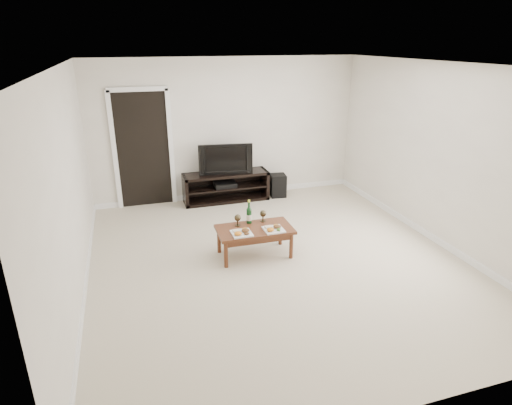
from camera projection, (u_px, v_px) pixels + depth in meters
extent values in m
plane|color=beige|center=(276.00, 260.00, 5.96)|extent=(5.50, 5.50, 0.00)
cube|color=silver|center=(227.00, 130.00, 7.97)|extent=(5.00, 0.04, 2.60)
cube|color=white|center=(280.00, 63.00, 5.02)|extent=(5.00, 5.50, 0.04)
cube|color=black|center=(143.00, 150.00, 7.61)|extent=(0.90, 0.02, 2.05)
cube|color=black|center=(226.00, 187.00, 8.06)|extent=(1.59, 0.45, 0.55)
imported|color=black|center=(225.00, 158.00, 7.86)|extent=(0.99, 0.27, 0.57)
cube|color=black|center=(225.00, 184.00, 8.03)|extent=(0.40, 0.30, 0.08)
cube|color=black|center=(278.00, 185.00, 8.31)|extent=(0.32, 0.32, 0.44)
cube|color=#592D18|center=(255.00, 242.00, 6.02)|extent=(1.06, 0.59, 0.42)
cube|color=white|center=(242.00, 232.00, 5.76)|extent=(0.27, 0.27, 0.07)
cube|color=white|center=(274.00, 228.00, 5.87)|extent=(0.27, 0.27, 0.07)
cylinder|color=#0E3515|center=(249.00, 212.00, 6.05)|extent=(0.07, 0.07, 0.35)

